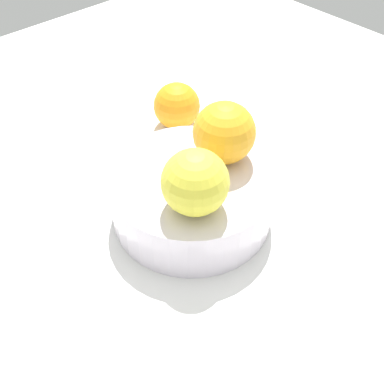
% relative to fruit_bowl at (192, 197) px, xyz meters
% --- Properties ---
extents(ground_plane, '(1.10, 1.10, 0.02)m').
position_rel_fruit_bowl_xyz_m(ground_plane, '(0.00, 0.00, -0.04)').
color(ground_plane, white).
extents(fruit_bowl, '(0.18, 0.18, 0.06)m').
position_rel_fruit_bowl_xyz_m(fruit_bowl, '(0.00, 0.00, 0.00)').
color(fruit_bowl, silver).
rests_on(fruit_bowl, ground_plane).
extents(orange_in_bowl_0, '(0.07, 0.07, 0.07)m').
position_rel_fruit_bowl_xyz_m(orange_in_bowl_0, '(-0.00, 0.05, 0.06)').
color(orange_in_bowl_0, '#F9A823').
rests_on(orange_in_bowl_0, fruit_bowl).
extents(orange_in_bowl_1, '(0.06, 0.06, 0.06)m').
position_rel_fruit_bowl_xyz_m(orange_in_bowl_1, '(0.03, -0.03, 0.06)').
color(orange_in_bowl_1, yellow).
rests_on(orange_in_bowl_1, fruit_bowl).
extents(orange_loose_0, '(0.06, 0.06, 0.06)m').
position_rel_fruit_bowl_xyz_m(orange_loose_0, '(-0.14, 0.10, 0.00)').
color(orange_loose_0, orange).
rests_on(orange_loose_0, ground_plane).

